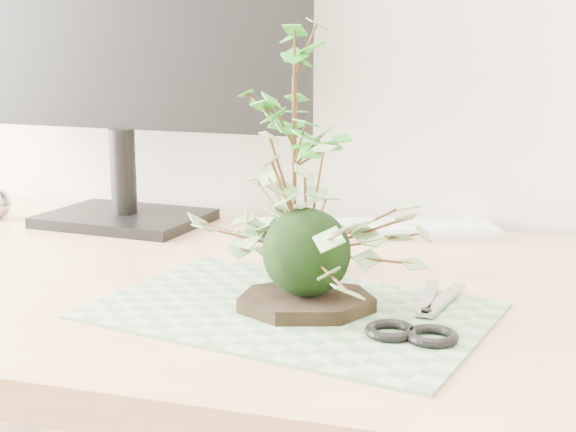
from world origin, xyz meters
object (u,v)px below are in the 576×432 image
object	(u,v)px
maple_kokedama	(294,91)
desk	(272,348)
ivy_kokedama	(307,211)
keyboard	(372,229)
monitor	(120,22)

from	to	relation	value
maple_kokedama	desk	bearing A→B (deg)	-104.68
ivy_kokedama	keyboard	size ratio (longest dim) A/B	0.85
desk	maple_kokedama	size ratio (longest dim) A/B	5.01
maple_kokedama	ivy_kokedama	bearing A→B (deg)	-68.88
maple_kokedama	monitor	bearing A→B (deg)	150.52
keyboard	monitor	world-z (taller)	monitor
ivy_kokedama	monitor	world-z (taller)	monitor
ivy_kokedama	keyboard	world-z (taller)	ivy_kokedama
ivy_kokedama	maple_kokedama	distance (m)	0.20
monitor	ivy_kokedama	bearing A→B (deg)	-36.16
maple_kokedama	keyboard	distance (m)	0.32
desk	ivy_kokedama	world-z (taller)	ivy_kokedama
maple_kokedama	keyboard	size ratio (longest dim) A/B	0.79
desk	monitor	size ratio (longest dim) A/B	2.59
desk	keyboard	distance (m)	0.30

